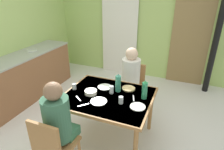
# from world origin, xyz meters

# --- Properties ---
(ground_plane) EXTENTS (6.25, 6.25, 0.00)m
(ground_plane) POSITION_xyz_m (0.00, 0.00, 0.00)
(ground_plane) COLOR silver
(wall_back) EXTENTS (4.34, 0.10, 2.64)m
(wall_back) POSITION_xyz_m (0.00, 2.40, 1.32)
(wall_back) COLOR #ABCA6E
(wall_back) RESTS_ON ground_plane
(wall_left) EXTENTS (0.10, 3.61, 2.64)m
(wall_left) POSITION_xyz_m (-2.07, 0.60, 1.32)
(wall_left) COLOR #AFCD72
(wall_left) RESTS_ON ground_plane
(door_wooden) EXTENTS (0.80, 0.05, 2.00)m
(door_wooden) POSITION_xyz_m (1.20, 2.32, 1.00)
(door_wooden) COLOR olive
(door_wooden) RESTS_ON ground_plane
(stove_pipe_column) EXTENTS (0.12, 0.12, 2.64)m
(stove_pipe_column) POSITION_xyz_m (1.67, 2.05, 1.32)
(stove_pipe_column) COLOR black
(stove_pipe_column) RESTS_ON ground_plane
(curtain_panel) EXTENTS (0.90, 0.03, 2.22)m
(curtain_panel) POSITION_xyz_m (-0.44, 2.30, 1.11)
(curtain_panel) COLOR white
(curtain_panel) RESTS_ON ground_plane
(kitchen_counter) EXTENTS (0.61, 2.35, 0.91)m
(kitchen_counter) POSITION_xyz_m (-1.74, 0.36, 0.45)
(kitchen_counter) COLOR brown
(kitchen_counter) RESTS_ON ground_plane
(dining_table) EXTENTS (1.20, 0.99, 0.73)m
(dining_table) POSITION_xyz_m (0.27, -0.08, 0.66)
(dining_table) COLOR #9F6C3D
(dining_table) RESTS_ON ground_plane
(chair_near_diner) EXTENTS (0.40, 0.40, 0.87)m
(chair_near_diner) POSITION_xyz_m (-0.02, -0.93, 0.50)
(chair_near_diner) COLOR #9F6C3D
(chair_near_diner) RESTS_ON ground_plane
(chair_far_diner) EXTENTS (0.40, 0.40, 0.87)m
(chair_far_diner) POSITION_xyz_m (0.38, 0.77, 0.50)
(chair_far_diner) COLOR #9F6C3D
(chair_far_diner) RESTS_ON ground_plane
(person_near_diner) EXTENTS (0.30, 0.37, 0.77)m
(person_near_diner) POSITION_xyz_m (-0.02, -0.79, 0.78)
(person_near_diner) COLOR #376F4D
(person_near_diner) RESTS_ON ground_plane
(person_far_diner) EXTENTS (0.30, 0.37, 0.77)m
(person_far_diner) POSITION_xyz_m (0.38, 0.63, 0.78)
(person_far_diner) COLOR white
(person_far_diner) RESTS_ON ground_plane
(water_bottle_green_near) EXTENTS (0.07, 0.07, 0.27)m
(water_bottle_green_near) POSITION_xyz_m (0.75, 0.05, 0.86)
(water_bottle_green_near) COLOR #277F53
(water_bottle_green_near) RESTS_ON dining_table
(water_bottle_green_far) EXTENTS (0.08, 0.08, 0.27)m
(water_bottle_green_far) POSITION_xyz_m (0.36, 0.09, 0.86)
(water_bottle_green_far) COLOR #378D6D
(water_bottle_green_far) RESTS_ON dining_table
(serving_bowl_center) EXTENTS (0.17, 0.17, 0.05)m
(serving_bowl_center) POSITION_xyz_m (0.03, -0.12, 0.76)
(serving_bowl_center) COLOR white
(serving_bowl_center) RESTS_ON dining_table
(dinner_plate_near_left) EXTENTS (0.19, 0.19, 0.01)m
(dinner_plate_near_left) POSITION_xyz_m (0.73, -0.19, 0.74)
(dinner_plate_near_left) COLOR white
(dinner_plate_near_left) RESTS_ON dining_table
(dinner_plate_near_right) EXTENTS (0.22, 0.22, 0.01)m
(dinner_plate_near_right) POSITION_xyz_m (0.22, -0.26, 0.74)
(dinner_plate_near_right) COLOR white
(dinner_plate_near_right) RESTS_ON dining_table
(dinner_plate_far_center) EXTENTS (0.21, 0.21, 0.01)m
(dinner_plate_far_center) POSITION_xyz_m (0.14, 0.13, 0.74)
(dinner_plate_far_center) COLOR white
(dinner_plate_far_center) RESTS_ON dining_table
(drinking_glass_by_near_diner) EXTENTS (0.06, 0.06, 0.09)m
(drinking_glass_by_near_diner) POSITION_xyz_m (-0.26, -0.09, 0.77)
(drinking_glass_by_near_diner) COLOR silver
(drinking_glass_by_near_diner) RESTS_ON dining_table
(drinking_glass_by_far_diner) EXTENTS (0.06, 0.06, 0.10)m
(drinking_glass_by_far_diner) POSITION_xyz_m (0.50, -0.19, 0.78)
(drinking_glass_by_far_diner) COLOR silver
(drinking_glass_by_far_diner) RESTS_ON dining_table
(drinking_glass_spare_center) EXTENTS (0.06, 0.06, 0.11)m
(drinking_glass_spare_center) POSITION_xyz_m (0.29, 0.01, 0.78)
(drinking_glass_spare_center) COLOR silver
(drinking_glass_spare_center) RESTS_ON dining_table
(bread_plate_sliced) EXTENTS (0.19, 0.19, 0.02)m
(bread_plate_sliced) POSITION_xyz_m (0.48, 0.21, 0.74)
(bread_plate_sliced) COLOR #DBB77A
(bread_plate_sliced) RESTS_ON dining_table
(cutlery_knife_near) EXTENTS (0.13, 0.10, 0.00)m
(cutlery_knife_near) POSITION_xyz_m (-0.06, -0.29, 0.73)
(cutlery_knife_near) COLOR silver
(cutlery_knife_near) RESTS_ON dining_table
(cutlery_fork_near) EXTENTS (0.06, 0.15, 0.00)m
(cutlery_fork_near) POSITION_xyz_m (0.62, -0.01, 0.73)
(cutlery_fork_near) COLOR silver
(cutlery_fork_near) RESTS_ON dining_table
(cutlery_knife_far) EXTENTS (0.11, 0.12, 0.00)m
(cutlery_knife_far) POSITION_xyz_m (0.08, -0.41, 0.73)
(cutlery_knife_far) COLOR silver
(cutlery_knife_far) RESTS_ON dining_table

